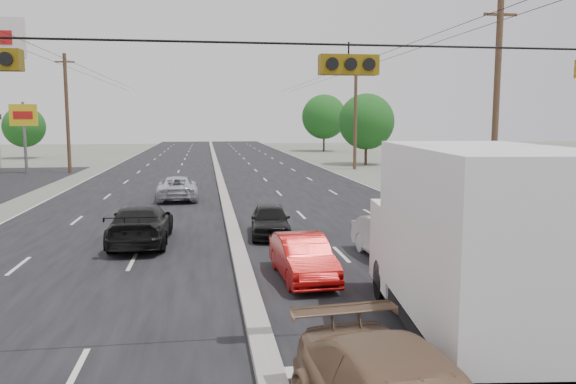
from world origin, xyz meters
The scene contains 18 objects.
ground centered at (0.00, 0.00, 0.00)m, with size 200.00×200.00×0.00m, color #606356.
road_surface centered at (0.00, 30.00, 0.00)m, with size 20.00×160.00×0.02m, color black.
center_median centered at (0.00, 30.00, 0.10)m, with size 0.50×160.00×0.20m, color gray.
utility_pole_left_c centered at (-12.50, 40.00, 5.11)m, with size 1.60×0.30×10.00m.
utility_pole_right_b centered at (12.50, 15.00, 5.11)m, with size 1.60×0.30×10.00m.
utility_pole_right_c centered at (12.50, 40.00, 5.11)m, with size 1.60×0.30×10.00m.
traffic_signals centered at (1.40, 0.00, 5.49)m, with size 25.00×0.30×0.54m.
pole_sign_far centered at (-16.00, 40.00, 4.41)m, with size 2.20×0.25×6.00m.
tree_left_far centered at (-22.00, 60.00, 3.72)m, with size 4.80×4.80×6.12m.
tree_right_mid centered at (15.00, 45.00, 4.34)m, with size 5.60×5.60×7.14m.
tree_right_far centered at (16.00, 70.00, 4.96)m, with size 6.40×6.40×8.16m.
box_truck centered at (4.16, 0.37, 2.05)m, with size 3.63×8.14×4.00m.
red_sedan centered at (1.62, 5.34, 0.62)m, with size 1.32×3.78×1.25m, color #A50B0A.
queue_car_a centered at (1.40, 11.37, 0.62)m, with size 1.47×3.65×1.24m, color black.
queue_car_b centered at (4.85, 7.03, 0.68)m, with size 1.44×4.12×1.36m, color silver.
queue_car_e centered at (7.89, 13.31, 0.66)m, with size 1.56×3.89×1.32m, color maroon.
oncoming_near centered at (-3.39, 10.68, 0.73)m, with size 2.05×5.05×1.47m, color black.
oncoming_far centered at (-2.66, 22.19, 0.66)m, with size 2.19×4.76×1.32m, color #B6B9BE.
Camera 1 is at (-1.04, -9.87, 4.48)m, focal length 35.00 mm.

